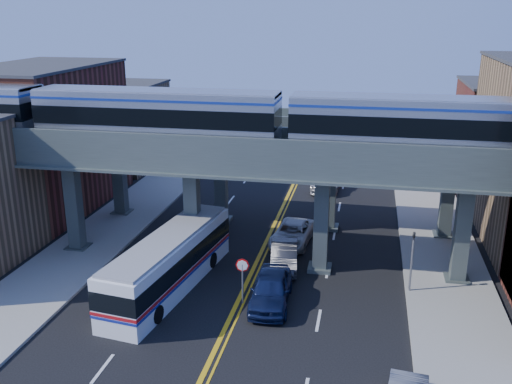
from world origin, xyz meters
The scene contains 16 objects.
ground centered at (0.00, 0.00, 0.00)m, with size 120.00×120.00×0.00m, color black.
sidewalk_west centered at (-11.50, 10.00, 0.08)m, with size 5.00×70.00×0.16m, color gray.
sidewalk_east centered at (11.50, 10.00, 0.08)m, with size 5.00×70.00×0.16m, color gray.
building_west_b centered at (-18.50, 16.00, 5.50)m, with size 8.00×14.00×11.00m, color brown.
building_west_c centered at (-18.50, 29.00, 4.00)m, with size 8.00×10.00×8.00m, color olive.
building_east_c centered at (18.50, 29.00, 4.50)m, with size 8.00×10.00×9.00m, color brown.
elevated_viaduct_near centered at (0.00, 8.00, 6.47)m, with size 52.00×3.60×7.40m.
elevated_viaduct_far centered at (0.00, 15.00, 6.47)m, with size 52.00×3.60×7.40m.
transit_train centered at (-5.98, 8.00, 9.19)m, with size 45.41×2.84×3.31m.
stop_sign centered at (0.30, 3.00, 1.76)m, with size 0.76×0.09×2.63m.
traffic_signal centered at (9.20, 6.00, 2.30)m, with size 0.15×0.18×4.10m.
transit_bus centered at (-4.15, 3.99, 1.54)m, with size 4.15×11.87×2.99m.
car_lane_a centered at (1.80, 3.24, 0.87)m, with size 2.05×5.11×1.74m, color #111A3F.
car_lane_b centered at (1.80, 8.01, 0.75)m, with size 1.59×4.55×1.50m, color #2F2F31.
car_lane_c centered at (1.80, 11.75, 0.71)m, with size 2.37×5.13×1.43m, color silver.
car_lane_d centered at (3.16, 24.73, 0.83)m, with size 2.32×5.70×1.65m, color #9B9BA0.
Camera 1 is at (6.41, -23.87, 15.13)m, focal length 40.00 mm.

